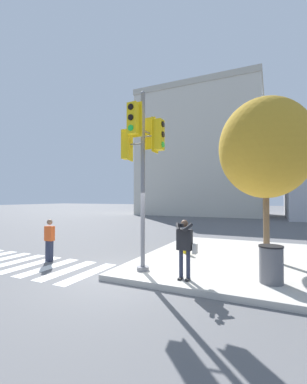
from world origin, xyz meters
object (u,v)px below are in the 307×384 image
(traffic_signal_pole, at_px, (143,149))
(person_photographer, at_px, (185,244))
(pedestrian_distant, at_px, (49,239))
(trash_bin, at_px, (271,264))
(fire_hydrant, at_px, (185,244))
(street_tree, at_px, (266,148))

(traffic_signal_pole, bearing_deg, person_photographer, -10.79)
(traffic_signal_pole, xyz_separation_m, pedestrian_distant, (-3.96, 0.14, -3.03))
(traffic_signal_pole, relative_size, person_photographer, 3.43)
(person_photographer, xyz_separation_m, trash_bin, (2.10, 0.65, -0.46))
(traffic_signal_pole, xyz_separation_m, fire_hydrant, (0.42, 2.84, -3.32))
(traffic_signal_pole, bearing_deg, trash_bin, 6.17)
(person_photographer, relative_size, street_tree, 0.28)
(traffic_signal_pole, xyz_separation_m, street_tree, (3.36, 3.08, 0.28))
(traffic_signal_pole, bearing_deg, pedestrian_distant, 178.03)
(person_photographer, bearing_deg, traffic_signal_pole, 169.21)
(pedestrian_distant, xyz_separation_m, fire_hydrant, (4.38, 2.71, -0.29))
(pedestrian_distant, distance_m, street_tree, 8.56)
(street_tree, distance_m, fire_hydrant, 4.65)
(fire_hydrant, xyz_separation_m, trash_bin, (3.10, -2.46, 0.11))
(street_tree, distance_m, trash_bin, 4.42)
(street_tree, height_order, trash_bin, street_tree)
(traffic_signal_pole, height_order, pedestrian_distant, traffic_signal_pole)
(person_photographer, relative_size, pedestrian_distant, 1.03)
(street_tree, relative_size, fire_hydrant, 7.70)
(person_photographer, height_order, street_tree, street_tree)
(pedestrian_distant, bearing_deg, trash_bin, 1.87)
(traffic_signal_pole, distance_m, person_photographer, 3.10)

